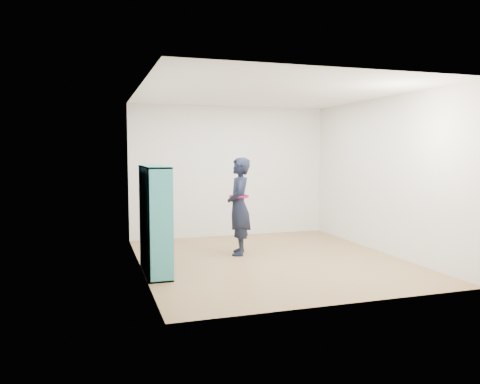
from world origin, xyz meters
name	(u,v)px	position (x,y,z in m)	size (l,w,h in m)	color
floor	(271,260)	(0.00, 0.00, 0.00)	(4.50, 4.50, 0.00)	olive
ceiling	(272,93)	(0.00, 0.00, 2.60)	(4.50, 4.50, 0.00)	white
wall_left	(140,180)	(-2.00, 0.00, 1.30)	(0.02, 4.50, 2.60)	silver
wall_right	(382,175)	(2.00, 0.00, 1.30)	(0.02, 4.50, 2.60)	silver
wall_back	(230,172)	(0.00, 2.25, 1.30)	(4.00, 0.02, 2.60)	silver
wall_front	(346,188)	(0.00, -2.25, 1.30)	(4.00, 0.02, 2.60)	silver
bookshelf	(153,221)	(-1.85, -0.23, 0.73)	(0.33, 1.13, 1.50)	teal
person	(239,206)	(-0.36, 0.53, 0.80)	(0.54, 0.67, 1.61)	black
smartphone	(231,199)	(-0.45, 0.65, 0.91)	(0.04, 0.11, 0.14)	silver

